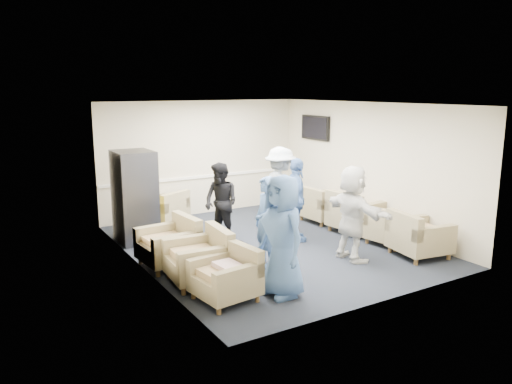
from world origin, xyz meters
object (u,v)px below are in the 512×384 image
armchair_left_far (171,245)px  armchair_corner (166,211)px  person_front_right (352,213)px  armchair_right_near (417,238)px  armchair_right_midnear (390,229)px  person_back_left (221,202)px  vending_machine (135,196)px  person_mid_right (296,200)px  armchair_left_mid (202,260)px  person_back_right (280,190)px  armchair_right_far (321,207)px  person_front_left (282,236)px  armchair_left_near (228,278)px  armchair_right_midfar (354,215)px  person_mid_left (266,221)px

armchair_left_far → armchair_corner: 2.59m
person_front_right → armchair_right_near: bearing=-112.5°
armchair_right_midnear → person_back_left: size_ratio=0.59×
person_back_left → person_front_right: person_front_right is taller
armchair_left_far → vending_machine: (-0.07, 1.68, 0.55)m
person_mid_right → armchair_left_mid: bearing=135.0°
armchair_right_near → person_back_right: bearing=34.6°
armchair_left_far → armchair_corner: bearing=156.5°
armchair_right_midnear → person_front_right: person_front_right is taller
armchair_right_far → armchair_left_mid: bearing=113.9°
armchair_corner → person_front_left: bearing=65.1°
armchair_left_near → person_front_right: person_front_right is taller
armchair_right_midnear → person_front_left: person_front_left is taller
armchair_right_midnear → person_mid_right: person_mid_right is taller
person_mid_right → person_front_right: (0.19, -1.42, 0.02)m
armchair_corner → person_back_left: size_ratio=0.70×
armchair_left_far → person_mid_right: 2.69m
person_front_left → armchair_right_far: bearing=131.1°
armchair_left_far → armchair_right_midnear: armchair_left_far is taller
armchair_left_mid → armchair_right_midfar: (3.90, 0.84, 0.02)m
armchair_right_midfar → person_front_right: size_ratio=0.61×
person_front_left → person_front_right: size_ratio=1.06×
person_back_right → armchair_right_near: bearing=-150.1°
armchair_left_near → person_back_right: person_back_right is taller
armchair_corner → person_front_right: size_ratio=0.65×
armchair_right_midnear → person_back_left: 3.32m
armchair_right_midnear → person_back_right: size_ratio=0.51×
armchair_right_near → person_back_left: (-2.57, 2.67, 0.43)m
person_front_left → person_back_right: (1.80, 2.73, 0.00)m
armchair_left_near → person_back_left: 2.87m
armchair_left_mid → armchair_right_midnear: bearing=91.9°
armchair_left_mid → person_front_left: (0.78, -1.08, 0.54)m
person_front_right → armchair_right_midnear: bearing=-76.5°
vending_machine → person_front_right: bearing=-46.4°
person_front_right → person_back_left: bearing=35.4°
armchair_left_far → armchair_right_far: size_ratio=1.07×
person_back_right → armchair_right_far: bearing=-76.1°
armchair_left_near → armchair_left_far: (-0.17, 1.75, 0.03)m
person_back_right → person_mid_right: (-0.06, -0.65, -0.07)m
armchair_right_far → armchair_corner: size_ratio=0.81×
armchair_right_near → person_mid_left: 2.79m
armchair_right_near → person_front_left: person_front_left is taller
armchair_right_far → armchair_right_near: bearing=177.3°
person_back_left → person_back_right: size_ratio=0.87×
armchair_right_near → armchair_right_far: size_ratio=1.14×
armchair_right_near → vending_machine: (-4.01, 3.54, 0.55)m
armchair_left_mid → vending_machine: size_ratio=0.53×
vending_machine → person_mid_right: 3.16m
armchair_right_midnear → armchair_left_mid: bearing=78.9°
person_front_right → armchair_right_midfar: bearing=-42.0°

